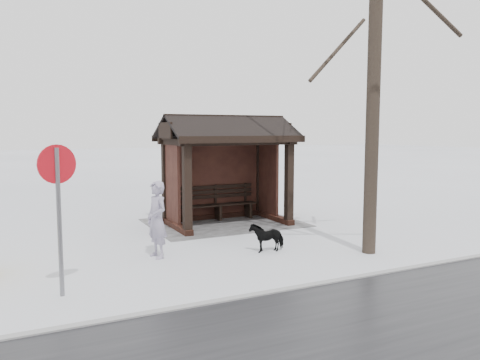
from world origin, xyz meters
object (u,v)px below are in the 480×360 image
object	(u,v)px
pedestrian	(157,219)
road_sign	(58,188)
bus_shelter	(224,148)
dog	(267,237)

from	to	relation	value
pedestrian	road_sign	distance (m)	2.72
bus_shelter	pedestrian	bearing A→B (deg)	44.48
pedestrian	bus_shelter	bearing A→B (deg)	121.18
pedestrian	road_sign	world-z (taller)	road_sign
pedestrian	road_sign	size ratio (longest dim) A/B	0.66
bus_shelter	road_sign	world-z (taller)	bus_shelter
bus_shelter	road_sign	distance (m)	6.42
dog	road_sign	world-z (taller)	road_sign
bus_shelter	road_sign	xyz separation A→B (m)	(4.78, 4.26, -0.42)
bus_shelter	road_sign	size ratio (longest dim) A/B	1.48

